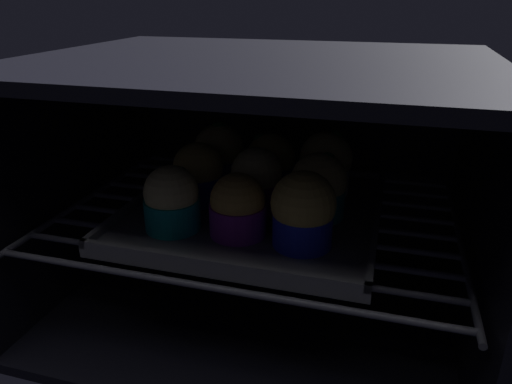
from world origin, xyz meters
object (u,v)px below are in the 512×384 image
Objects in this scene: baking_tray at (256,211)px; muffin_row2_col2 at (326,164)px; muffin_row0_col2 at (303,211)px; muffin_row0_col0 at (172,200)px; muffin_row1_col0 at (198,174)px; muffin_row1_col1 at (257,181)px; muffin_row2_col0 at (219,154)px; muffin_row1_col2 at (319,187)px; muffin_row0_col1 at (238,208)px; muffin_row2_col1 at (269,163)px.

muffin_row2_col2 is at bearing 45.29° from baking_tray.
muffin_row0_col0 is at bearing -179.19° from muffin_row0_col2.
baking_tray is 3.91× the size of muffin_row1_col0.
muffin_row0_col0 is 9.02cm from muffin_row1_col0.
muffin_row0_col0 is 0.96× the size of muffin_row1_col1.
muffin_row2_col0 is (-8.51, 8.33, 0.39)cm from muffin_row1_col1.
muffin_row1_col2 is 0.91× the size of muffin_row2_col0.
muffin_row1_col0 reaches higher than muffin_row0_col0.
muffin_row2_col0 reaches higher than muffin_row0_col0.
muffin_row2_col0 reaches higher than muffin_row0_col1.
muffin_row2_col0 is at bearing 135.63° from muffin_row1_col1.
muffin_row2_col2 is at bearing 45.73° from muffin_row0_col0.
muffin_row0_col2 is 0.97× the size of muffin_row2_col2.
muffin_row1_col1 reaches higher than muffin_row0_col1.
muffin_row2_col2 reaches higher than muffin_row0_col1.
muffin_row1_col1 reaches higher than muffin_row0_col0.
muffin_row0_col2 is at bearing -46.28° from baking_tray.
muffin_row1_col2 is (0.46, 8.43, -0.20)cm from muffin_row0_col2.
muffin_row2_col0 is 1.14× the size of muffin_row2_col1.
muffin_row0_col2 is 23.79cm from muffin_row2_col0.
muffin_row2_col2 is (8.23, 8.22, 0.49)cm from muffin_row1_col1.
muffin_row1_col0 is (-8.55, 0.24, 4.54)cm from baking_tray.
muffin_row1_col1 is 0.98× the size of muffin_row1_col2.
muffin_row0_col2 is 16.91cm from muffin_row2_col2.
muffin_row2_col0 is at bearing 134.91° from baking_tray.
muffin_row0_col2 reaches higher than muffin_row0_col0.
muffin_row1_col2 is at bearing 42.75° from muffin_row0_col1.
muffin_row1_col1 is 7.90cm from muffin_row2_col1.
muffin_row0_col0 is 0.99× the size of muffin_row2_col1.
baking_tray is 3.48× the size of muffin_row2_col0.
muffin_row1_col2 is at bearing -26.71° from muffin_row2_col0.
muffin_row1_col2 is at bearing -87.72° from muffin_row2_col2.
muffin_row0_col1 is 11.65cm from muffin_row1_col2.
muffin_row2_col1 is (-8.47, 16.59, -0.45)cm from muffin_row0_col2.
muffin_row2_col1 reaches higher than muffin_row0_col0.
muffin_row1_col1 is at bearing -87.40° from muffin_row2_col1.
muffin_row0_col2 reaches higher than muffin_row1_col2.
muffin_row0_col0 is 19.13cm from muffin_row1_col2.
muffin_row0_col2 is 1.09× the size of muffin_row2_col1.
muffin_row1_col1 reaches higher than muffin_row2_col1.
muffin_row1_col2 is 19.12cm from muffin_row2_col0.
muffin_row0_col1 is at bearing -43.71° from muffin_row1_col0.
muffin_row2_col1 is at bearing 43.41° from muffin_row1_col0.
muffin_row2_col0 reaches higher than muffin_row1_col0.
muffin_row1_col2 is at bearing -1.17° from muffin_row1_col0.
muffin_row0_col2 is 18.89cm from muffin_row1_col0.
muffin_row1_col0 is 18.71cm from muffin_row2_col2.
muffin_row1_col1 is at bearing -135.04° from muffin_row2_col2.
muffin_row1_col0 is (-8.63, 8.25, 0.47)cm from muffin_row0_col1.
muffin_row0_col0 is (-8.42, -8.77, 4.33)cm from baking_tray.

